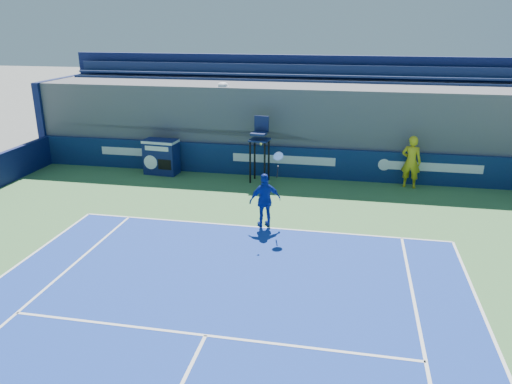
% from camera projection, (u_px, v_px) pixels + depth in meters
% --- Properties ---
extents(ball_person, '(0.79, 0.61, 1.93)m').
position_uv_depth(ball_person, '(411.00, 162.00, 18.04)').
color(ball_person, gold).
rests_on(ball_person, apron).
extents(back_hoarding, '(20.40, 0.21, 1.20)m').
position_uv_depth(back_hoarding, '(284.00, 162.00, 19.44)').
color(back_hoarding, '#0D204D').
rests_on(back_hoarding, ground).
extents(match_clock, '(1.38, 0.84, 1.40)m').
position_uv_depth(match_clock, '(161.00, 156.00, 19.75)').
color(match_clock, '#0F1A4E').
rests_on(match_clock, ground).
extents(umpire_chair, '(0.77, 0.77, 2.48)m').
position_uv_depth(umpire_chair, '(260.00, 142.00, 18.54)').
color(umpire_chair, black).
rests_on(umpire_chair, ground).
extents(tennis_player, '(1.04, 0.79, 2.57)m').
position_uv_depth(tennis_player, '(265.00, 200.00, 14.61)').
color(tennis_player, '#122B98').
rests_on(tennis_player, apron).
extents(stadium_seating, '(21.00, 4.05, 4.40)m').
position_uv_depth(stadium_seating, '(291.00, 121.00, 20.94)').
color(stadium_seating, '#505055').
rests_on(stadium_seating, ground).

